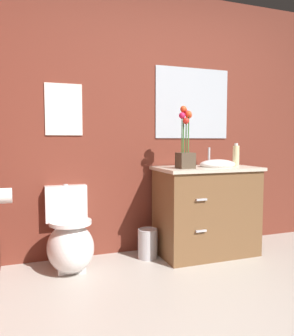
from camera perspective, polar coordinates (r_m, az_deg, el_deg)
wall_back at (r=3.39m, az=5.02°, el=7.62°), size 4.53×0.05×2.50m
toilet at (r=2.91m, az=-13.06°, el=-12.03°), size 0.38×0.59×0.69m
vanity_cabinet at (r=3.24m, az=10.06°, el=-6.93°), size 0.94×0.56×1.01m
flower_vase at (r=2.97m, az=6.58°, el=3.80°), size 0.14×0.14×0.55m
soap_bottle at (r=3.32m, az=14.96°, el=2.06°), size 0.06×0.06×0.22m
lotion_bottle at (r=3.43m, az=15.07°, el=1.56°), size 0.05×0.05×0.15m
trash_bin at (r=3.13m, az=0.12°, el=-12.76°), size 0.18×0.18×0.27m
wall_poster at (r=3.07m, az=-14.05°, el=9.67°), size 0.32×0.01×0.45m
wall_mirror at (r=3.45m, az=7.78°, el=10.88°), size 0.80×0.01×0.70m
toilet_paper_roll at (r=2.61m, az=-23.29°, el=-4.39°), size 0.11×0.11×0.11m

